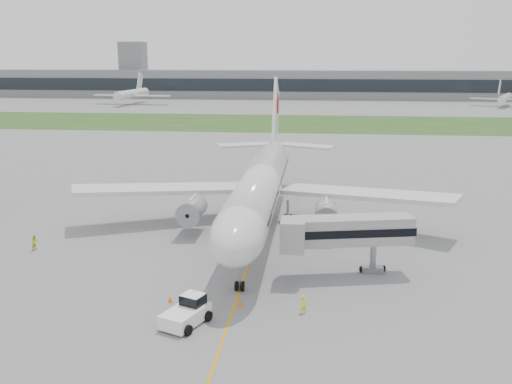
# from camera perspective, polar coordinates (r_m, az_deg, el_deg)

# --- Properties ---
(ground) EXTENTS (600.00, 600.00, 0.00)m
(ground) POSITION_cam_1_polar(r_m,az_deg,el_deg) (67.21, 0.11, -4.79)
(ground) COLOR gray
(ground) RESTS_ON ground
(apron_markings) EXTENTS (70.00, 70.00, 0.04)m
(apron_markings) POSITION_cam_1_polar(r_m,az_deg,el_deg) (62.51, -0.39, -6.22)
(apron_markings) COLOR orange
(apron_markings) RESTS_ON ground
(grass_strip) EXTENTS (600.00, 50.00, 0.02)m
(grass_strip) POSITION_cam_1_polar(r_m,az_deg,el_deg) (184.79, 4.13, 6.90)
(grass_strip) COLOR #20471A
(grass_strip) RESTS_ON ground
(terminal_building) EXTENTS (320.00, 22.30, 14.00)m
(terminal_building) POSITION_cam_1_polar(r_m,az_deg,el_deg) (293.75, 5.01, 10.68)
(terminal_building) COLOR gray
(terminal_building) RESTS_ON ground
(control_tower) EXTENTS (12.00, 12.00, 56.00)m
(control_tower) POSITION_cam_1_polar(r_m,az_deg,el_deg) (311.64, -12.01, 9.31)
(control_tower) COLOR gray
(control_tower) RESTS_ON ground
(airliner) EXTENTS (48.13, 53.95, 17.88)m
(airliner) POSITION_cam_1_polar(r_m,az_deg,el_deg) (70.38, 0.53, 0.83)
(airliner) COLOR silver
(airliner) RESTS_ON ground
(pushback_tug) EXTENTS (4.06, 4.82, 2.17)m
(pushback_tug) POSITION_cam_1_polar(r_m,az_deg,el_deg) (47.21, -6.88, -11.78)
(pushback_tug) COLOR white
(pushback_tug) RESTS_ON ground
(jet_bridge) EXTENTS (12.94, 6.26, 6.07)m
(jet_bridge) POSITION_cam_1_polar(r_m,az_deg,el_deg) (55.82, 8.56, -3.95)
(jet_bridge) COLOR #9E9EA0
(jet_bridge) RESTS_ON ground
(safety_cone_left) EXTENTS (0.42, 0.42, 0.58)m
(safety_cone_left) POSITION_cam_1_polar(r_m,az_deg,el_deg) (51.32, -8.58, -10.56)
(safety_cone_left) COLOR orange
(safety_cone_left) RESTS_ON ground
(safety_cone_right) EXTENTS (0.44, 0.44, 0.61)m
(safety_cone_right) POSITION_cam_1_polar(r_m,az_deg,el_deg) (50.18, -1.59, -10.97)
(safety_cone_right) COLOR orange
(safety_cone_right) RESTS_ON ground
(ground_crew_near) EXTENTS (0.70, 0.65, 1.61)m
(ground_crew_near) POSITION_cam_1_polar(r_m,az_deg,el_deg) (48.75, 4.72, -11.13)
(ground_crew_near) COLOR #F6FF2A
(ground_crew_near) RESTS_ON ground
(ground_crew_far) EXTENTS (0.87, 1.00, 1.74)m
(ground_crew_far) POSITION_cam_1_polar(r_m,az_deg,el_deg) (68.08, -21.22, -4.73)
(ground_crew_far) COLOR yellow
(ground_crew_far) RESTS_ON ground
(distant_aircraft_left) EXTENTS (37.52, 33.76, 13.39)m
(distant_aircraft_left) POSITION_cam_1_polar(r_m,az_deg,el_deg) (261.84, -12.26, 8.56)
(distant_aircraft_left) COLOR silver
(distant_aircraft_left) RESTS_ON ground
(distant_aircraft_right) EXTENTS (35.66, 33.96, 10.74)m
(distant_aircraft_right) POSITION_cam_1_polar(r_m,az_deg,el_deg) (265.55, 23.59, 7.82)
(distant_aircraft_right) COLOR silver
(distant_aircraft_right) RESTS_ON ground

